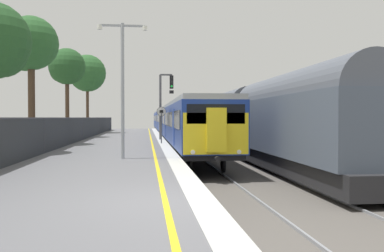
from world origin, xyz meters
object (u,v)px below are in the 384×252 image
(background_tree_left, at_px, (66,68))
(background_tree_centre, at_px, (88,74))
(commuter_train_at_platform, at_px, (171,121))
(signal_gantry, at_px, (164,99))
(background_tree_right, at_px, (29,46))
(freight_train_adjacent_track, at_px, (252,119))
(speed_limit_sign, at_px, (161,120))
(platform_lamp_mid, at_px, (123,79))

(background_tree_left, bearing_deg, background_tree_centre, 87.58)
(commuter_train_at_platform, bearing_deg, signal_gantry, -95.38)
(background_tree_right, bearing_deg, commuter_train_at_platform, 64.63)
(background_tree_left, height_order, background_tree_centre, background_tree_centre)
(freight_train_adjacent_track, xyz_separation_m, signal_gantry, (-5.48, 5.28, 1.53))
(freight_train_adjacent_track, distance_m, background_tree_left, 17.08)
(background_tree_right, bearing_deg, signal_gantry, 31.95)
(background_tree_left, xyz_separation_m, background_tree_right, (-0.41, -9.54, 0.18))
(speed_limit_sign, bearing_deg, freight_train_adjacent_track, -4.27)
(commuter_train_at_platform, height_order, background_tree_centre, background_tree_centre)
(commuter_train_at_platform, distance_m, background_tree_centre, 10.47)
(freight_train_adjacent_track, distance_m, platform_lamp_mid, 12.27)
(commuter_train_at_platform, bearing_deg, background_tree_left, -129.92)
(freight_train_adjacent_track, xyz_separation_m, background_tree_centre, (-13.08, 19.68, 4.77))
(signal_gantry, xyz_separation_m, speed_limit_sign, (-0.37, -4.84, -1.59))
(speed_limit_sign, bearing_deg, background_tree_left, 129.98)
(freight_train_adjacent_track, relative_size, background_tree_right, 3.93)
(signal_gantry, xyz_separation_m, background_tree_left, (-8.03, 4.28, 2.72))
(platform_lamp_mid, bearing_deg, background_tree_centre, 100.36)
(platform_lamp_mid, bearing_deg, freight_train_adjacent_track, 50.28)
(background_tree_right, bearing_deg, background_tree_left, 87.55)
(background_tree_left, height_order, background_tree_right, background_tree_right)
(background_tree_centre, bearing_deg, background_tree_left, -92.42)
(freight_train_adjacent_track, xyz_separation_m, platform_lamp_mid, (-7.77, -9.35, 1.67))
(signal_gantry, bearing_deg, freight_train_adjacent_track, -43.95)
(speed_limit_sign, height_order, background_tree_centre, background_tree_centre)
(freight_train_adjacent_track, xyz_separation_m, background_tree_left, (-13.50, 9.56, 4.25))
(signal_gantry, bearing_deg, background_tree_right, -148.05)
(background_tree_centre, bearing_deg, platform_lamp_mid, -79.64)
(platform_lamp_mid, bearing_deg, background_tree_right, 123.23)
(freight_train_adjacent_track, height_order, background_tree_left, background_tree_left)
(speed_limit_sign, distance_m, background_tree_right, 9.24)
(platform_lamp_mid, xyz_separation_m, background_tree_left, (-5.73, 18.92, 2.58))
(platform_lamp_mid, distance_m, background_tree_centre, 29.68)
(commuter_train_at_platform, bearing_deg, platform_lamp_mid, -97.09)
(commuter_train_at_platform, relative_size, background_tree_right, 7.90)
(platform_lamp_mid, relative_size, background_tree_centre, 0.65)
(platform_lamp_mid, height_order, background_tree_right, background_tree_right)
(background_tree_left, bearing_deg, signal_gantry, -28.09)
(signal_gantry, bearing_deg, background_tree_centre, 117.82)
(commuter_train_at_platform, xyz_separation_m, platform_lamp_mid, (-3.77, -30.27, 1.98))
(commuter_train_at_platform, relative_size, platform_lamp_mid, 11.28)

